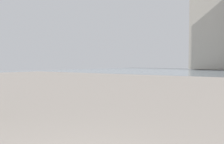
% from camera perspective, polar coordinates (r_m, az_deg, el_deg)
% --- Properties ---
extents(building_slab, '(11.79, 10.58, 29.51)m').
position_cam_1_polar(building_slab, '(68.70, 25.64, 12.18)').
color(building_slab, '#B2A899').
rests_on(building_slab, ground).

